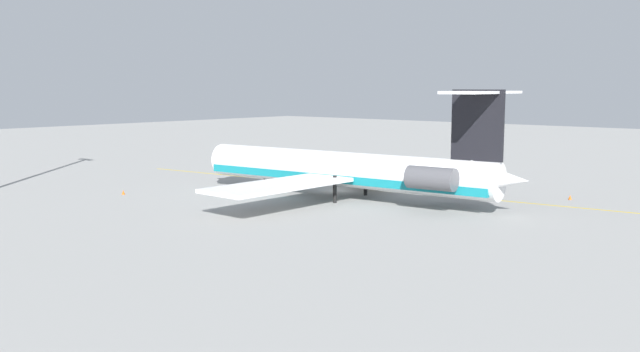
% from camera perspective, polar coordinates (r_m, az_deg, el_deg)
% --- Properties ---
extents(ground, '(331.73, 331.73, 0.00)m').
position_cam_1_polar(ground, '(87.87, 1.49, -1.25)').
color(ground, gray).
extents(main_jetliner, '(44.94, 39.76, 13.08)m').
position_cam_1_polar(main_jetliner, '(81.11, 2.57, 0.56)').
color(main_jetliner, white).
rests_on(main_jetliner, ground).
extents(ground_crew_near_nose, '(0.26, 0.37, 1.64)m').
position_cam_1_polar(ground_crew_near_nose, '(107.39, -2.72, 0.89)').
color(ground_crew_near_nose, black).
rests_on(ground_crew_near_nose, ground).
extents(ground_crew_near_tail, '(0.27, 0.37, 1.66)m').
position_cam_1_polar(ground_crew_near_tail, '(108.09, 4.53, 0.92)').
color(ground_crew_near_tail, black).
rests_on(ground_crew_near_tail, ground).
extents(ground_crew_portside, '(0.32, 0.38, 1.81)m').
position_cam_1_polar(ground_crew_portside, '(108.36, -0.57, 1.01)').
color(ground_crew_portside, black).
rests_on(ground_crew_portside, ground).
extents(safety_cone_nose, '(0.40, 0.40, 0.55)m').
position_cam_1_polar(safety_cone_nose, '(86.27, 20.26, -1.69)').
color(safety_cone_nose, '#EA590F').
rests_on(safety_cone_nose, ground).
extents(safety_cone_wingtip, '(0.40, 0.40, 0.55)m').
position_cam_1_polar(safety_cone_wingtip, '(88.24, -16.19, -1.33)').
color(safety_cone_wingtip, '#EA590F').
rests_on(safety_cone_wingtip, ground).
extents(taxiway_centreline, '(83.76, 11.16, 0.01)m').
position_cam_1_polar(taxiway_centreline, '(89.21, 5.37, -1.15)').
color(taxiway_centreline, gold).
rests_on(taxiway_centreline, ground).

